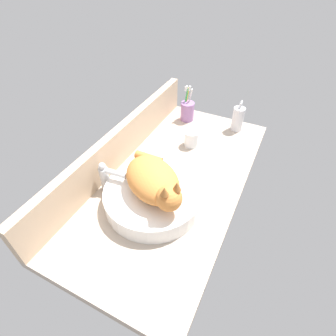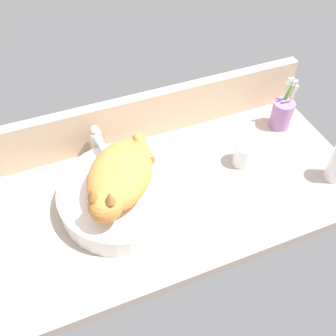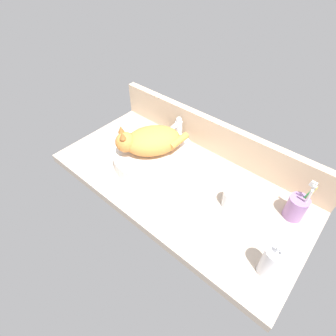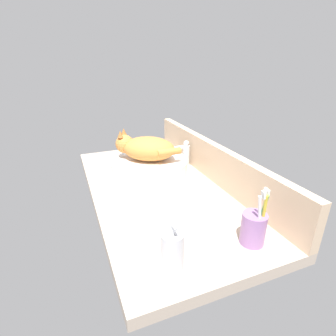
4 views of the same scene
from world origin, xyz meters
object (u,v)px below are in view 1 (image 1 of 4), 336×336
soap_dispenser (238,119)px  toothbrush_cup (187,110)px  cat (154,181)px  sink_basin (153,196)px  faucet (107,176)px  water_glass (191,139)px

soap_dispenser → toothbrush_cup: bearing=94.5°
cat → toothbrush_cup: bearing=12.4°
sink_basin → toothbrush_cup: (61.62, 12.49, 1.90)cm
toothbrush_cup → faucet: bearing=173.8°
sink_basin → cat: (-0.70, -1.17, 9.27)cm
soap_dispenser → water_glass: soap_dispenser is taller
toothbrush_cup → water_glass: (-21.04, -11.21, -2.10)cm
soap_dispenser → toothbrush_cup: (-2.17, 27.25, -0.89)cm
water_glass → cat: bearing=-176.6°
cat → water_glass: bearing=3.4°
toothbrush_cup → water_glass: toothbrush_cup is taller
sink_basin → water_glass: water_glass is taller
soap_dispenser → water_glass: size_ratio=2.06×
cat → water_glass: size_ratio=3.98×
sink_basin → soap_dispenser: soap_dispenser is taller
sink_basin → faucet: (-1.84, 19.43, 3.79)cm
cat → faucet: bearing=93.2°
cat → water_glass: (41.28, 2.46, -9.47)cm
sink_basin → faucet: bearing=95.4°
soap_dispenser → water_glass: bearing=145.4°
cat → soap_dispenser: bearing=-11.9°
cat → water_glass: cat is taller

